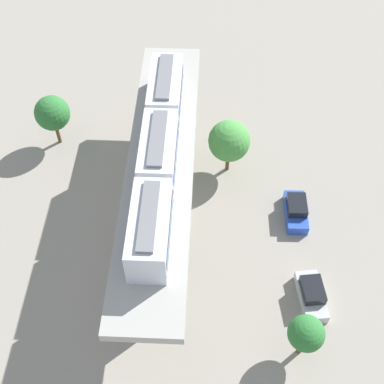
{
  "coord_description": "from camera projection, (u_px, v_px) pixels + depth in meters",
  "views": [
    {
      "loc": [
        3.6,
        -26.97,
        37.47
      ],
      "look_at": [
        2.5,
        -0.6,
        4.54
      ],
      "focal_mm": 48.51,
      "sensor_mm": 36.0,
      "label": 1
    }
  ],
  "objects": [
    {
      "name": "ground_plane",
      "position": [
        164.0,
        218.0,
        46.19
      ],
      "size": [
        120.0,
        120.0,
        0.0
      ],
      "primitive_type": "plane",
      "color": "gray"
    },
    {
      "name": "viaduct",
      "position": [
        161.0,
        176.0,
        41.72
      ],
      "size": [
        5.2,
        28.85,
        7.56
      ],
      "color": "#A8A59E",
      "rests_on": "ground"
    },
    {
      "name": "train",
      "position": [
        159.0,
        153.0,
        38.72
      ],
      "size": [
        2.64,
        20.5,
        3.24
      ],
      "color": "silver",
      "rests_on": "viaduct"
    },
    {
      "name": "parked_car_blue",
      "position": [
        296.0,
        210.0,
        45.77
      ],
      "size": [
        1.87,
        4.23,
        1.76
      ],
      "rotation": [
        0.0,
        0.0,
        0.02
      ],
      "color": "#284CB7",
      "rests_on": "ground"
    },
    {
      "name": "parked_car_silver",
      "position": [
        311.0,
        295.0,
        40.61
      ],
      "size": [
        2.35,
        4.41,
        1.76
      ],
      "rotation": [
        0.0,
        0.0,
        0.14
      ],
      "color": "#B2B5BA",
      "rests_on": "ground"
    },
    {
      "name": "tree_near_viaduct",
      "position": [
        52.0,
        113.0,
        49.1
      ],
      "size": [
        3.36,
        3.36,
        5.54
      ],
      "color": "brown",
      "rests_on": "ground"
    },
    {
      "name": "tree_mid_lot",
      "position": [
        229.0,
        141.0,
        46.82
      ],
      "size": [
        3.84,
        3.84,
        5.76
      ],
      "color": "brown",
      "rests_on": "ground"
    },
    {
      "name": "tree_far_corner",
      "position": [
        306.0,
        334.0,
        36.04
      ],
      "size": [
        2.64,
        2.64,
        4.54
      ],
      "color": "brown",
      "rests_on": "ground"
    }
  ]
}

